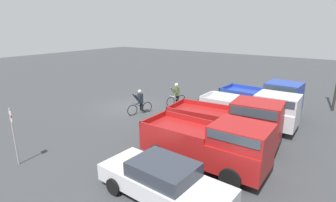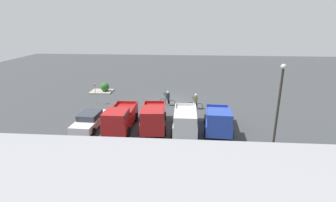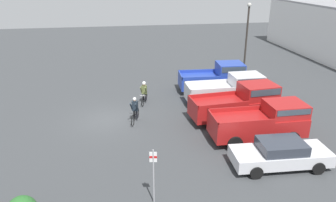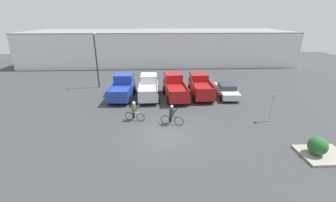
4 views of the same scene
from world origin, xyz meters
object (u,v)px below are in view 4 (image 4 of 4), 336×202
pickup_truck_1 (149,86)px  pickup_truck_2 (174,86)px  pickup_truck_0 (123,86)px  sedan_0 (226,90)px  pickup_truck_3 (200,85)px  fire_lane_sign (272,104)px  lamppost (96,56)px  cyclist_0 (172,115)px  shrub (318,146)px  cyclist_1 (134,111)px

pickup_truck_1 → pickup_truck_2: size_ratio=0.96×
pickup_truck_0 → sedan_0: 11.18m
pickup_truck_3 → pickup_truck_0: bearing=-179.4°
pickup_truck_3 → fire_lane_sign: size_ratio=2.11×
lamppost → pickup_truck_1: bearing=-29.7°
pickup_truck_0 → pickup_truck_3: 8.37m
pickup_truck_0 → fire_lane_sign: size_ratio=2.04×
pickup_truck_0 → fire_lane_sign: bearing=-27.6°
pickup_truck_0 → pickup_truck_2: bearing=-1.8°
lamppost → sedan_0: bearing=-15.1°
sedan_0 → cyclist_0: 9.19m
fire_lane_sign → pickup_truck_3: bearing=123.5°
cyclist_0 → shrub: cyclist_0 is taller
pickup_truck_1 → shrub: 15.95m
lamppost → shrub: lamppost is taller
pickup_truck_1 → fire_lane_sign: fire_lane_sign is taller
pickup_truck_1 → fire_lane_sign: bearing=-34.1°
sedan_0 → cyclist_1: cyclist_1 is taller
fire_lane_sign → shrub: (0.53, -4.98, -0.80)m
sedan_0 → cyclist_1: (-9.42, -5.72, 0.17)m
pickup_truck_3 → pickup_truck_1: bearing=179.8°
sedan_0 → fire_lane_sign: 6.73m
pickup_truck_3 → cyclist_0: 7.87m
pickup_truck_3 → shrub: 12.88m
sedan_0 → cyclist_0: bearing=-133.9°
pickup_truck_1 → shrub: size_ratio=4.83×
pickup_truck_0 → pickup_truck_2: 5.53m
pickup_truck_0 → sedan_0: pickup_truck_0 is taller
lamppost → cyclist_0: bearing=-52.1°
pickup_truck_0 → pickup_truck_3: bearing=0.6°
cyclist_1 → shrub: cyclist_1 is taller
cyclist_0 → lamppost: size_ratio=0.28×
pickup_truck_1 → pickup_truck_3: (5.60, -0.02, 0.02)m
shrub → cyclist_1: bearing=153.9°
pickup_truck_3 → cyclist_1: 9.01m
lamppost → shrub: (16.87, -15.38, -3.13)m
pickup_truck_1 → cyclist_1: bearing=-99.4°
cyclist_1 → shrub: size_ratio=1.50×
cyclist_1 → fire_lane_sign: fire_lane_sign is taller
pickup_truck_2 → pickup_truck_3: size_ratio=1.07×
pickup_truck_3 → cyclist_1: pickup_truck_3 is taller
sedan_0 → pickup_truck_1: bearing=177.2°
pickup_truck_1 → sedan_0: 8.42m
pickup_truck_0 → shrub: (13.44, -11.74, -0.45)m
sedan_0 → lamppost: lamppost is taller
fire_lane_sign → pickup_truck_1: bearing=145.9°
cyclist_0 → lamppost: lamppost is taller
pickup_truck_3 → lamppost: lamppost is taller
cyclist_0 → pickup_truck_1: bearing=106.1°
pickup_truck_3 → lamppost: size_ratio=0.81×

